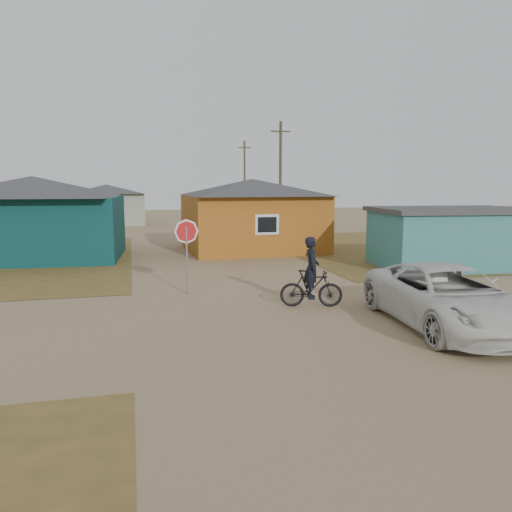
# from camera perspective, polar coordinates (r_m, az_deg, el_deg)

# --- Properties ---
(ground) EXTENTS (120.00, 120.00, 0.00)m
(ground) POSITION_cam_1_polar(r_m,az_deg,el_deg) (13.61, 3.31, -7.18)
(ground) COLOR #967C57
(grass_ne) EXTENTS (20.00, 18.00, 0.00)m
(grass_ne) POSITION_cam_1_polar(r_m,az_deg,el_deg) (31.40, 20.91, 1.07)
(grass_ne) COLOR brown
(grass_ne) RESTS_ON ground
(house_teal) EXTENTS (8.93, 7.08, 4.00)m
(house_teal) POSITION_cam_1_polar(r_m,az_deg,el_deg) (26.46, -24.02, 4.13)
(house_teal) COLOR #093133
(house_teal) RESTS_ON ground
(house_yellow) EXTENTS (7.72, 6.76, 3.90)m
(house_yellow) POSITION_cam_1_polar(r_m,az_deg,el_deg) (27.33, -0.41, 4.84)
(house_yellow) COLOR #A15B18
(house_yellow) RESTS_ON ground
(shed_turquoise) EXTENTS (6.71, 4.93, 2.60)m
(shed_turquoise) POSITION_cam_1_polar(r_m,az_deg,el_deg) (23.40, 21.10, 2.02)
(shed_turquoise) COLOR teal
(shed_turquoise) RESTS_ON ground
(house_pale_west) EXTENTS (7.04, 6.15, 3.60)m
(house_pale_west) POSITION_cam_1_polar(r_m,az_deg,el_deg) (46.59, -16.67, 5.71)
(house_pale_west) COLOR gray
(house_pale_west) RESTS_ON ground
(house_beige_east) EXTENTS (6.95, 6.05, 3.60)m
(house_beige_east) POSITION_cam_1_polar(r_m,az_deg,el_deg) (54.36, 0.81, 6.35)
(house_beige_east) COLOR tan
(house_beige_east) RESTS_ON ground
(house_pale_north) EXTENTS (6.28, 5.81, 3.40)m
(house_pale_north) POSITION_cam_1_polar(r_m,az_deg,el_deg) (59.40, -23.93, 5.71)
(house_pale_north) COLOR gray
(house_pale_north) RESTS_ON ground
(utility_pole_near) EXTENTS (1.40, 0.20, 8.00)m
(utility_pole_near) POSITION_cam_1_polar(r_m,az_deg,el_deg) (36.06, 2.80, 9.04)
(utility_pole_near) COLOR #453B29
(utility_pole_near) RESTS_ON ground
(utility_pole_far) EXTENTS (1.40, 0.20, 8.00)m
(utility_pole_far) POSITION_cam_1_polar(r_m,az_deg,el_deg) (51.80, -1.31, 8.79)
(utility_pole_far) COLOR #453B29
(utility_pole_far) RESTS_ON ground
(stop_sign) EXTENTS (0.80, 0.23, 2.49)m
(stop_sign) POSITION_cam_1_polar(r_m,az_deg,el_deg) (16.45, -7.95, 1.92)
(stop_sign) COLOR gray
(stop_sign) RESTS_ON ground
(cyclist) EXTENTS (1.92, 1.02, 2.09)m
(cyclist) POSITION_cam_1_polar(r_m,az_deg,el_deg) (14.82, 6.35, -2.92)
(cyclist) COLOR black
(cyclist) RESTS_ON ground
(vehicle) EXTENTS (3.05, 5.81, 1.56)m
(vehicle) POSITION_cam_1_polar(r_m,az_deg,el_deg) (13.54, 21.08, -4.40)
(vehicle) COLOR silver
(vehicle) RESTS_ON ground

